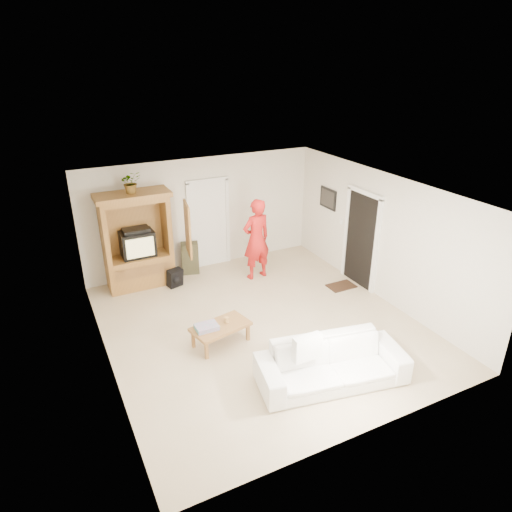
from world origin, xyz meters
The scene contains 19 objects.
floor centered at (0.00, 0.00, 0.00)m, with size 6.00×6.00×0.00m, color tan.
ceiling centered at (0.00, 0.00, 2.60)m, with size 6.00×6.00×0.00m, color white.
wall_back centered at (0.00, 3.00, 1.30)m, with size 5.50×5.50×0.00m, color silver.
wall_front centered at (0.00, -3.00, 1.30)m, with size 5.50×5.50×0.00m, color silver.
wall_left centered at (-2.75, 0.00, 1.30)m, with size 6.00×6.00×0.00m, color silver.
wall_right centered at (2.75, 0.00, 1.30)m, with size 6.00×6.00×0.00m, color silver.
armoire centered at (-1.58, 2.66, 0.91)m, with size 1.82×1.14×2.10m.
door_back centered at (0.15, 2.97, 1.02)m, with size 0.85×0.05×2.04m, color white.
doorway_right centered at (2.73, 0.60, 1.02)m, with size 0.05×0.90×2.04m, color black.
framed_picture centered at (2.73, 1.90, 1.60)m, with size 0.03×0.60×0.48m, color black.
doormat centered at (2.30, 0.60, 0.01)m, with size 0.60×0.40×0.02m, color #382316.
plant centered at (-1.60, 2.63, 2.32)m, with size 0.40×0.35×0.44m, color #4C7238.
man centered at (0.84, 1.87, 0.92)m, with size 0.67×0.44×1.85m, color red.
sofa centered at (0.25, -1.91, 0.33)m, with size 2.29×0.89×0.67m, color white.
coffee_table centered at (-0.89, -0.21, 0.33)m, with size 1.10×0.75×0.37m.
towel centered at (-1.15, -0.21, 0.41)m, with size 0.38×0.28×0.08m, color #D8488B.
candle centered at (-0.76, -0.17, 0.42)m, with size 0.08×0.08×0.10m, color tan.
backpack_black centered at (-0.96, 2.24, 0.20)m, with size 0.32×0.19×0.40m, color black, non-canonical shape.
backpack_olive centered at (-0.43, 2.75, 0.37)m, with size 0.39×0.29×0.73m, color #47442B, non-canonical shape.
Camera 1 is at (-3.35, -6.51, 4.69)m, focal length 32.00 mm.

